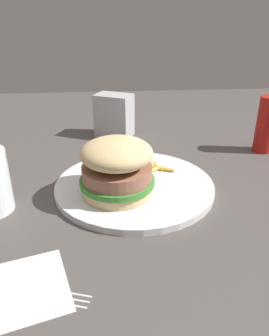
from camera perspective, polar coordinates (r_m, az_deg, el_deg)
ground_plane at (r=0.62m, az=-1.76°, el=-3.10°), size 1.60×1.60×0.00m
plate at (r=0.61m, az=0.00°, el=-3.07°), size 0.29×0.29×0.01m
sandwich at (r=0.55m, az=-3.10°, el=0.16°), size 0.13×0.13×0.10m
fries_pile at (r=0.65m, az=2.64°, el=-0.05°), size 0.09×0.07×0.01m
napkin at (r=0.43m, az=-19.35°, el=-19.36°), size 0.14×0.14×0.00m
fork at (r=0.43m, az=-19.21°, el=-19.18°), size 0.17×0.07×0.00m
napkin_dispenser at (r=0.85m, az=-3.58°, el=9.13°), size 0.11×0.09×0.11m
ketchup_bottle at (r=0.81m, az=21.98°, el=7.03°), size 0.04×0.04×0.13m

